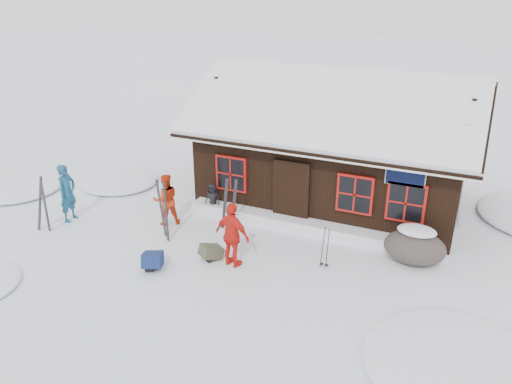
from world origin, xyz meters
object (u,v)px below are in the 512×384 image
ski_poles (325,248)px  skier_crouched (213,199)px  skier_teal (67,193)px  skier_orange_left (166,200)px  skier_orange_right (232,235)px  backpack_olive (211,254)px  boulder (415,246)px  ski_pair_left (43,205)px  backpack_blue (153,262)px

ski_poles → skier_crouched: bearing=158.2°
skier_teal → skier_orange_left: size_ratio=1.13×
skier_orange_right → backpack_olive: size_ratio=3.15×
boulder → ski_pair_left: 10.51m
skier_orange_left → backpack_blue: bearing=70.9°
ski_poles → backpack_olive: size_ratio=2.15×
skier_orange_left → ski_poles: 5.14m
skier_crouched → backpack_olive: 2.92m
skier_orange_left → skier_crouched: 1.58m
skier_crouched → ski_pair_left: ski_pair_left is taller
ski_pair_left → ski_poles: 8.22m
skier_orange_right → backpack_olive: 0.99m
skier_crouched → boulder: skier_crouched is taller
skier_orange_left → boulder: (7.19, 0.80, -0.34)m
skier_teal → backpack_olive: skier_teal is taller
skier_orange_left → skier_orange_right: 3.21m
backpack_blue → backpack_olive: (1.14, 1.03, -0.02)m
skier_orange_right → boulder: (4.26, 2.12, -0.41)m
skier_orange_left → ski_poles: skier_orange_left is taller
skier_orange_right → ski_poles: (2.20, 0.90, -0.32)m
ski_poles → backpack_blue: (-4.01, -1.90, -0.39)m
boulder → ski_pair_left: size_ratio=0.88×
backpack_olive → skier_teal: bearing=-150.5°
skier_orange_right → backpack_olive: skier_orange_right is taller
skier_teal → ski_poles: skier_teal is taller
boulder → backpack_olive: size_ratio=2.85×
boulder → skier_orange_right: bearing=-153.5°
ski_pair_left → backpack_olive: ski_pair_left is taller
ski_pair_left → ski_poles: ski_pair_left is taller
skier_orange_right → backpack_olive: (-0.67, 0.04, -0.73)m
skier_orange_left → skier_orange_right: skier_orange_right is taller
skier_crouched → boulder: (6.30, -0.47, -0.02)m
skier_crouched → ski_poles: (4.23, -1.69, 0.07)m
backpack_olive → boulder: bearing=55.5°
skier_orange_right → skier_crouched: (-2.04, 2.59, -0.39)m
backpack_olive → skier_crouched: bearing=150.7°
skier_crouched → boulder: bearing=-10.5°
boulder → ski_poles: bearing=-149.3°
ski_poles → backpack_blue: 4.45m
skier_teal → ski_poles: (8.01, 0.58, -0.35)m
boulder → ski_poles: ski_poles is taller
skier_crouched → ski_pair_left: 5.02m
skier_crouched → backpack_blue: bearing=-92.7°
skier_crouched → ski_poles: 4.56m
skier_orange_left → backpack_olive: 2.68m
skier_teal → skier_orange_right: skier_teal is taller
skier_orange_left → boulder: skier_orange_left is taller
backpack_blue → skier_crouched: bearing=67.2°
skier_teal → boulder: 10.25m
boulder → backpack_olive: bearing=-157.1°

